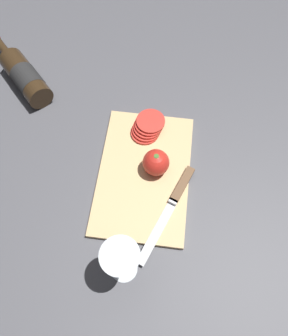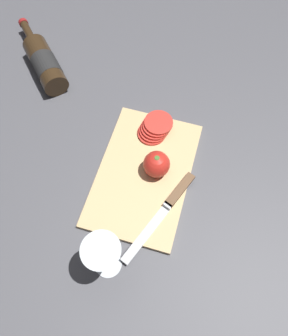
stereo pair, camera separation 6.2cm
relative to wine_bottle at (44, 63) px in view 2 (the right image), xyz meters
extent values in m
plane|color=#4C4C51|center=(0.24, 0.40, -0.04)|extent=(3.00, 3.00, 0.00)
cube|color=tan|center=(0.28, 0.42, -0.03)|extent=(0.40, 0.26, 0.02)
cylinder|color=#332314|center=(0.01, 0.01, 0.00)|extent=(0.21, 0.20, 0.08)
cone|color=#332314|center=(-0.08, -0.08, 0.00)|extent=(0.07, 0.07, 0.08)
cylinder|color=#332314|center=(-0.12, -0.11, 0.00)|extent=(0.08, 0.08, 0.03)
cylinder|color=maroon|center=(-0.15, -0.15, 0.00)|extent=(0.03, 0.03, 0.03)
cylinder|color=black|center=(0.02, 0.02, 0.00)|extent=(0.12, 0.12, 0.08)
cylinder|color=silver|center=(0.54, 0.41, -0.04)|extent=(0.07, 0.07, 0.00)
cylinder|color=silver|center=(0.54, 0.41, 0.00)|extent=(0.01, 0.01, 0.07)
cone|color=silver|center=(0.54, 0.41, 0.08)|extent=(0.09, 0.09, 0.09)
cone|color=beige|center=(0.54, 0.41, 0.05)|extent=(0.03, 0.03, 0.03)
sphere|color=red|center=(0.26, 0.45, 0.01)|extent=(0.07, 0.07, 0.07)
cylinder|color=#47702D|center=(0.26, 0.45, 0.05)|extent=(0.01, 0.01, 0.01)
cube|color=silver|center=(0.45, 0.48, -0.02)|extent=(0.18, 0.09, 0.00)
cube|color=silver|center=(0.36, 0.51, -0.02)|extent=(0.02, 0.03, 0.01)
cube|color=brown|center=(0.31, 0.53, -0.02)|extent=(0.12, 0.06, 0.01)
cylinder|color=red|center=(0.15, 0.41, -0.02)|extent=(0.08, 0.08, 0.01)
cylinder|color=red|center=(0.14, 0.41, -0.01)|extent=(0.08, 0.08, 0.01)
cylinder|color=red|center=(0.14, 0.42, -0.01)|extent=(0.08, 0.08, 0.01)
cylinder|color=red|center=(0.13, 0.42, 0.00)|extent=(0.08, 0.08, 0.01)
cylinder|color=red|center=(0.13, 0.42, 0.01)|extent=(0.08, 0.08, 0.01)
camera|label=1|loc=(0.67, 0.47, 0.81)|focal=35.00mm
camera|label=2|loc=(0.66, 0.53, 0.81)|focal=35.00mm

